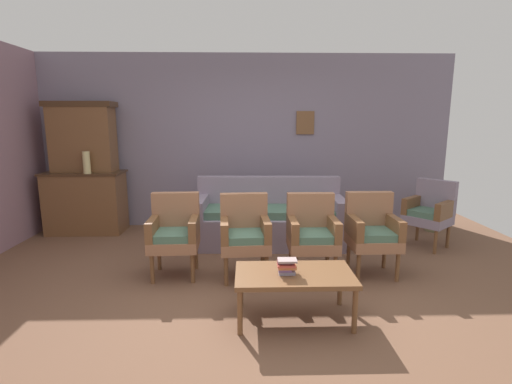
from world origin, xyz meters
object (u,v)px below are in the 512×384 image
Objects in this scene: floral_couch at (269,220)px; armchair_near_couch_end at (175,231)px; armchair_by_doorway at (245,232)px; floor_vase_by_wall at (434,212)px; vase_on_cabinet at (87,163)px; book_stack_on_table at (286,266)px; coffee_table at (294,278)px; wingback_chair_by_fireplace at (430,210)px; armchair_near_cabinet at (312,232)px; armchair_row_middle at (372,230)px; side_cabinet at (86,202)px.

armchair_near_couch_end is (-1.10, -1.06, 0.17)m from floral_couch.
armchair_by_doorway is at bearing -106.32° from floral_couch.
armchair_by_doorway is 1.49× the size of floor_vase_by_wall.
vase_on_cabinet is at bearing 145.75° from armchair_by_doorway.
book_stack_on_table is (2.63, -2.50, -0.60)m from vase_on_cabinet.
armchair_by_doorway is at bearing -4.95° from armchair_near_couch_end.
armchair_by_doorway is 0.90× the size of coffee_table.
wingback_chair_by_fireplace reaches higher than book_stack_on_table.
floor_vase_by_wall is (2.17, 1.64, -0.20)m from armchair_near_cabinet.
armchair_by_doorway is 5.56× the size of book_stack_on_table.
armchair_row_middle is at bearing -140.32° from wingback_chair_by_fireplace.
wingback_chair_by_fireplace is at bearing 42.11° from coffee_table.
book_stack_on_table is at bearing -111.85° from armchair_near_cabinet.
armchair_near_couch_end is 0.77m from armchair_by_doorway.
armchair_near_cabinet is 1.02m from book_stack_on_table.
book_stack_on_table is 0.27× the size of floor_vase_by_wall.
side_cabinet reaches higher than book_stack_on_table.
floral_couch is at bearing 73.68° from armchair_by_doorway.
wingback_chair_by_fireplace is (2.15, -0.19, 0.17)m from floral_couch.
floral_couch is at bearing 174.93° from wingback_chair_by_fireplace.
armchair_by_doorway is 2.65m from wingback_chair_by_fireplace.
floor_vase_by_wall is (2.48, 2.57, -0.07)m from coffee_table.
vase_on_cabinet is at bearing 152.68° from armchair_near_cabinet.
floral_couch is 1.54m from armchair_near_couch_end.
coffee_table is at bearing -137.89° from wingback_chair_by_fireplace.
book_stack_on_table reaches higher than coffee_table.
side_cabinet is 0.56× the size of floral_couch.
floral_couch is 2.05× the size of coffee_table.
floral_couch reaches higher than book_stack_on_table.
book_stack_on_table is (0.02, -2.08, 0.17)m from floral_couch.
armchair_near_cabinet is at bearing -0.20° from armchair_by_doorway.
armchair_row_middle is 1.49× the size of floor_vase_by_wall.
floral_couch is at bearing -9.23° from vase_on_cabinet.
armchair_by_doorway is (2.28, -1.55, -0.59)m from vase_on_cabinet.
armchair_by_doorway and wingback_chair_by_fireplace have the same top height.
coffee_table is 3.57m from floor_vase_by_wall.
book_stack_on_table is at bearing -43.56° from vase_on_cabinet.
armchair_by_doorway is 1.02m from coffee_table.
wingback_chair_by_fireplace is 0.90× the size of coffee_table.
wingback_chair_by_fireplace is (2.48, 0.94, 0.00)m from armchair_by_doorway.
armchair_by_doorway is at bearing -34.25° from vase_on_cabinet.
wingback_chair_by_fireplace is at bearing 41.55° from book_stack_on_table.
wingback_chair_by_fireplace is at bearing -9.32° from side_cabinet.
coffee_table is (-0.31, -0.92, -0.12)m from armchair_near_cabinet.
armchair_near_couch_end is (1.51, -1.49, -0.59)m from vase_on_cabinet.
side_cabinet is at bearing 134.56° from armchair_near_couch_end.
armchair_near_couch_end and wingback_chair_by_fireplace have the same top height.
side_cabinet is 1.28× the size of wingback_chair_by_fireplace.
armchair_by_doorway is 1.41m from armchair_row_middle.
armchair_row_middle is (0.67, 0.05, 0.00)m from armchair_near_cabinet.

